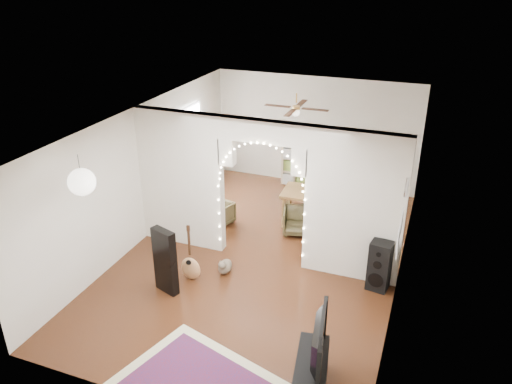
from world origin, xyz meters
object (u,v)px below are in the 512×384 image
(floor_speaker, at_px, (379,266))
(media_console, at_px, (311,374))
(acoustic_guitar, at_px, (190,260))
(bookcase, at_px, (310,160))
(dining_chair_left, at_px, (218,213))
(dining_table, at_px, (311,195))
(dining_chair_right, at_px, (297,221))

(floor_speaker, xyz_separation_m, media_console, (-0.50, -2.57, -0.20))
(acoustic_guitar, xyz_separation_m, bookcase, (0.89, 4.65, 0.30))
(dining_chair_left, bearing_deg, media_console, -33.65)
(dining_chair_left, bearing_deg, bookcase, 80.84)
(dining_table, relative_size, dining_chair_right, 2.10)
(floor_speaker, distance_m, bookcase, 4.37)
(acoustic_guitar, relative_size, floor_speaker, 1.01)
(dining_chair_right, bearing_deg, dining_chair_left, 172.78)
(dining_chair_right, bearing_deg, dining_table, 56.04)
(bookcase, bearing_deg, dining_chair_right, -75.70)
(acoustic_guitar, bearing_deg, media_console, -47.23)
(media_console, distance_m, bookcase, 6.58)
(floor_speaker, xyz_separation_m, dining_table, (-1.69, 1.84, 0.23))
(floor_speaker, bearing_deg, acoustic_guitar, -154.98)
(floor_speaker, xyz_separation_m, bookcase, (-2.23, 3.75, 0.25))
(media_console, relative_size, bookcase, 0.71)
(acoustic_guitar, bearing_deg, bookcase, 64.55)
(floor_speaker, relative_size, media_console, 0.91)
(bookcase, height_order, dining_chair_right, bookcase)
(dining_chair_left, height_order, dining_chair_right, dining_chair_right)
(acoustic_guitar, distance_m, media_console, 3.12)
(acoustic_guitar, height_order, dining_table, acoustic_guitar)
(media_console, relative_size, dining_table, 0.81)
(floor_speaker, height_order, dining_table, floor_speaker)
(acoustic_guitar, height_order, dining_chair_left, acoustic_guitar)
(media_console, relative_size, dining_chair_left, 1.83)
(floor_speaker, relative_size, bookcase, 0.65)
(acoustic_guitar, distance_m, dining_table, 3.10)
(media_console, bearing_deg, bookcase, 96.06)
(media_console, distance_m, dining_table, 4.59)
(acoustic_guitar, height_order, bookcase, bookcase)
(media_console, height_order, dining_chair_left, media_console)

